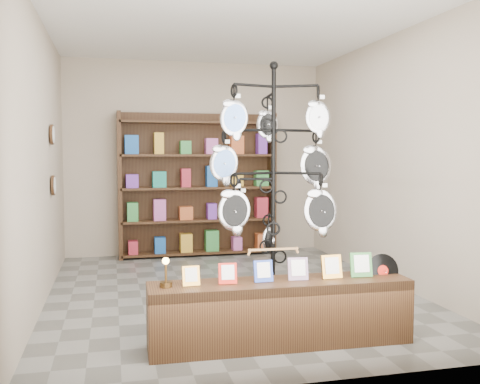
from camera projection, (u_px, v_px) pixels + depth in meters
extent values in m
plane|color=slate|center=(230.00, 292.00, 6.10)|extent=(5.00, 5.00, 0.00)
plane|color=#B4A491|center=(196.00, 158.00, 8.42)|extent=(4.00, 0.00, 4.00)
plane|color=#B4A491|center=(310.00, 165.00, 3.57)|extent=(4.00, 0.00, 4.00)
plane|color=#B4A491|center=(41.00, 161.00, 5.52)|extent=(0.00, 5.00, 5.00)
plane|color=#B4A491|center=(391.00, 160.00, 6.46)|extent=(0.00, 5.00, 5.00)
plane|color=white|center=(230.00, 24.00, 5.88)|extent=(5.00, 5.00, 0.00)
cylinder|color=black|center=(273.00, 320.00, 5.01)|extent=(0.55, 0.55, 0.03)
cylinder|color=black|center=(273.00, 197.00, 4.93)|extent=(0.04, 0.04, 2.35)
sphere|color=black|center=(274.00, 65.00, 4.84)|extent=(0.08, 0.08, 0.08)
ellipsoid|color=silver|center=(268.00, 240.00, 5.20)|extent=(0.13, 0.05, 0.25)
cube|color=tan|center=(273.00, 249.00, 4.62)|extent=(0.45, 0.03, 0.04)
cube|color=black|center=(280.00, 313.00, 4.40)|extent=(2.18, 0.49, 0.53)
cube|color=gold|center=(191.00, 276.00, 4.22)|extent=(0.14, 0.05, 0.16)
cube|color=red|center=(228.00, 273.00, 4.29)|extent=(0.15, 0.06, 0.17)
cube|color=#263FA5|center=(263.00, 271.00, 4.35)|extent=(0.16, 0.06, 0.18)
cube|color=#E54C33|center=(298.00, 269.00, 4.41)|extent=(0.17, 0.06, 0.19)
cube|color=gold|center=(332.00, 267.00, 4.47)|extent=(0.18, 0.06, 0.20)
cube|color=#337233|center=(361.00, 265.00, 4.53)|extent=(0.19, 0.06, 0.21)
cylinder|color=black|center=(383.00, 271.00, 4.63)|extent=(0.30, 0.07, 0.29)
cylinder|color=red|center=(383.00, 271.00, 4.63)|extent=(0.10, 0.03, 0.10)
cylinder|color=#422C13|center=(166.00, 284.00, 4.19)|extent=(0.10, 0.10, 0.04)
cylinder|color=#422C13|center=(166.00, 273.00, 4.18)|extent=(0.02, 0.02, 0.14)
sphere|color=#FFBF59|center=(166.00, 261.00, 4.17)|extent=(0.06, 0.06, 0.06)
cube|color=black|center=(197.00, 184.00, 8.39)|extent=(2.40, 0.04, 2.20)
cube|color=black|center=(120.00, 186.00, 7.96)|extent=(0.06, 0.36, 2.20)
cube|color=black|center=(271.00, 184.00, 8.51)|extent=(0.06, 0.36, 2.20)
cube|color=black|center=(199.00, 252.00, 8.31)|extent=(2.36, 0.36, 0.04)
cube|color=black|center=(198.00, 220.00, 8.27)|extent=(2.36, 0.36, 0.03)
cube|color=black|center=(198.00, 188.00, 8.23)|extent=(2.36, 0.36, 0.04)
cube|color=black|center=(198.00, 155.00, 8.20)|extent=(2.36, 0.36, 0.04)
cube|color=black|center=(198.00, 123.00, 8.16)|extent=(2.36, 0.36, 0.04)
cylinder|color=black|center=(52.00, 135.00, 6.29)|extent=(0.03, 0.24, 0.24)
cylinder|color=black|center=(53.00, 185.00, 6.33)|extent=(0.03, 0.24, 0.24)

